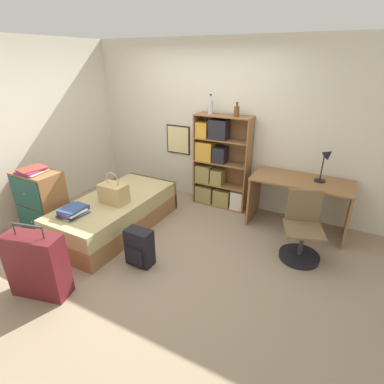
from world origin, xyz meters
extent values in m
plane|color=gray|center=(0.00, 0.00, 0.00)|extent=(14.00, 14.00, 0.00)
cube|color=beige|center=(0.00, 1.62, 1.30)|extent=(10.00, 0.06, 2.60)
cube|color=black|center=(-0.58, 1.58, 0.99)|extent=(0.45, 0.02, 0.49)
cube|color=beige|center=(-0.58, 1.57, 0.99)|extent=(0.41, 0.01, 0.45)
cube|color=beige|center=(-2.17, 0.00, 1.30)|extent=(0.06, 10.00, 2.60)
cube|color=olive|center=(-0.73, 0.00, 0.13)|extent=(0.92, 1.92, 0.26)
cube|color=tan|center=(-0.73, 0.00, 0.37)|extent=(0.89, 1.89, 0.22)
cube|color=olive|center=(-0.73, 0.94, 0.24)|extent=(0.92, 0.04, 0.47)
cube|color=tan|center=(-0.63, -0.08, 0.61)|extent=(0.37, 0.24, 0.27)
torus|color=tan|center=(-0.63, -0.08, 0.81)|extent=(0.22, 0.02, 0.22)
cube|color=#334C84|center=(-0.84, -0.61, 0.48)|extent=(0.28, 0.35, 0.01)
cube|color=silver|center=(-0.84, -0.59, 0.49)|extent=(0.25, 0.38, 0.01)
cube|color=#232328|center=(-0.86, -0.60, 0.51)|extent=(0.29, 0.39, 0.02)
cube|color=#7A336B|center=(-0.84, -0.61, 0.52)|extent=(0.25, 0.35, 0.01)
cube|color=silver|center=(-0.85, -0.62, 0.53)|extent=(0.31, 0.28, 0.02)
cube|color=#334C84|center=(-0.85, -0.60, 0.55)|extent=(0.23, 0.34, 0.02)
cube|color=#334C84|center=(-0.85, -0.61, 0.57)|extent=(0.28, 0.32, 0.01)
cube|color=#5B191E|center=(-0.51, -1.41, 0.35)|extent=(0.64, 0.39, 0.71)
cylinder|color=#2D2D33|center=(-0.67, -1.45, 0.77)|extent=(0.01, 0.01, 0.12)
cylinder|color=#2D2D33|center=(-0.35, -1.37, 0.77)|extent=(0.01, 0.01, 0.12)
cube|color=#2D2D33|center=(-0.51, -1.41, 0.83)|extent=(0.35, 0.11, 0.02)
cube|color=olive|center=(-1.59, -0.51, 0.45)|extent=(0.63, 0.40, 0.89)
cube|color=#1E4C42|center=(-1.59, -0.72, 0.23)|extent=(0.59, 0.01, 0.41)
sphere|color=#B2A893|center=(-1.59, -0.73, 0.23)|extent=(0.02, 0.02, 0.02)
cube|color=#1E4C42|center=(-1.59, -0.72, 0.66)|extent=(0.59, 0.01, 0.41)
sphere|color=#B2A893|center=(-1.59, -0.73, 0.66)|extent=(0.02, 0.02, 0.02)
cube|color=#7A336B|center=(-1.61, -0.54, 0.90)|extent=(0.28, 0.36, 0.01)
cube|color=beige|center=(-1.59, -0.55, 0.91)|extent=(0.33, 0.34, 0.01)
cube|color=#7A336B|center=(-1.61, -0.55, 0.92)|extent=(0.30, 0.35, 0.02)
cube|color=#7A336B|center=(-1.61, -0.54, 0.93)|extent=(0.31, 0.39, 0.01)
cube|color=#B2382D|center=(-1.61, -0.54, 0.95)|extent=(0.30, 0.37, 0.02)
cube|color=olive|center=(-0.13, 1.43, 0.75)|extent=(0.02, 0.29, 1.51)
cube|color=olive|center=(0.76, 1.43, 0.75)|extent=(0.02, 0.29, 1.51)
cube|color=olive|center=(0.31, 1.57, 0.75)|extent=(0.91, 0.01, 1.51)
cube|color=olive|center=(0.31, 1.43, 0.01)|extent=(0.87, 0.29, 0.02)
cube|color=olive|center=(0.31, 1.43, 0.38)|extent=(0.87, 0.29, 0.02)
cube|color=olive|center=(0.31, 1.43, 0.75)|extent=(0.87, 0.29, 0.02)
cube|color=olive|center=(0.31, 1.43, 1.13)|extent=(0.87, 0.29, 0.02)
cube|color=olive|center=(0.31, 1.43, 1.50)|extent=(0.87, 0.29, 0.02)
cube|color=#99894C|center=(0.04, 1.41, 0.16)|extent=(0.30, 0.22, 0.28)
cube|color=#99894C|center=(0.36, 1.41, 0.15)|extent=(0.28, 0.22, 0.27)
cube|color=silver|center=(0.64, 1.41, 0.17)|extent=(0.20, 0.22, 0.31)
cube|color=#99894C|center=(0.02, 1.41, 0.52)|extent=(0.26, 0.22, 0.28)
cube|color=#99894C|center=(0.26, 1.41, 0.51)|extent=(0.19, 0.22, 0.24)
cube|color=gold|center=(0.03, 1.41, 0.91)|extent=(0.28, 0.22, 0.30)
cube|color=#232328|center=(0.30, 1.41, 0.89)|extent=(0.20, 0.22, 0.25)
cube|color=gold|center=(-0.02, 1.41, 1.26)|extent=(0.19, 0.22, 0.24)
cube|color=#232328|center=(0.26, 1.41, 1.29)|extent=(0.28, 0.22, 0.30)
cylinder|color=#B7BCC1|center=(0.10, 1.42, 1.61)|extent=(0.08, 0.08, 0.21)
cylinder|color=#B7BCC1|center=(0.10, 1.42, 1.75)|extent=(0.03, 0.03, 0.07)
cylinder|color=#232328|center=(0.10, 1.42, 1.79)|extent=(0.03, 0.03, 0.02)
cylinder|color=brown|center=(0.52, 1.42, 1.58)|extent=(0.08, 0.08, 0.14)
cylinder|color=brown|center=(0.52, 1.42, 1.67)|extent=(0.03, 0.03, 0.05)
cylinder|color=#232328|center=(0.52, 1.42, 1.71)|extent=(0.04, 0.04, 0.02)
cube|color=olive|center=(1.60, 1.25, 0.75)|extent=(1.35, 0.64, 0.02)
cube|color=olive|center=(0.94, 1.25, 0.37)|extent=(0.03, 0.60, 0.74)
cube|color=olive|center=(2.25, 1.25, 0.37)|extent=(0.03, 0.60, 0.74)
cylinder|color=black|center=(1.81, 1.31, 0.77)|extent=(0.15, 0.15, 0.02)
cylinder|color=black|center=(1.81, 1.31, 0.96)|extent=(0.02, 0.02, 0.36)
cone|color=black|center=(1.86, 1.31, 1.16)|extent=(0.16, 0.13, 0.16)
cylinder|color=black|center=(1.79, 0.51, 0.03)|extent=(0.49, 0.49, 0.06)
cylinder|color=#333338|center=(1.79, 0.51, 0.20)|extent=(0.05, 0.05, 0.40)
cube|color=brown|center=(1.79, 0.51, 0.42)|extent=(0.56, 0.56, 0.03)
cube|color=brown|center=(1.73, 0.70, 0.64)|extent=(0.39, 0.16, 0.42)
cube|color=black|center=(0.10, -0.51, 0.23)|extent=(0.32, 0.18, 0.46)
cube|color=black|center=(0.10, -0.62, 0.16)|extent=(0.23, 0.03, 0.21)
camera|label=1|loc=(2.07, -2.85, 2.31)|focal=28.00mm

